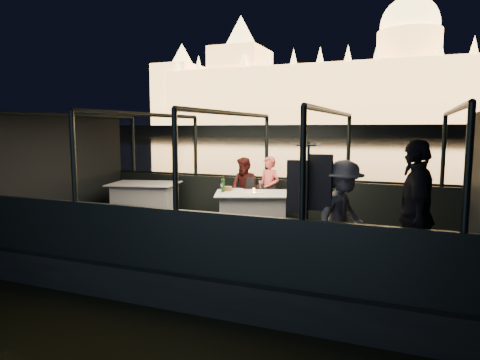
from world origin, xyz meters
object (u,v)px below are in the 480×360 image
at_px(chair_port_left, 243,202).
at_px(passenger_dark, 415,223).
at_px(person_man_maroon, 245,187).
at_px(wine_bottle, 223,184).
at_px(dining_table_aft, 145,201).
at_px(person_woman_coral, 269,188).
at_px(dining_table_central, 252,212).
at_px(chair_port_right, 264,204).
at_px(coat_stand, 307,210).
at_px(passenger_stripe, 342,213).

distance_m(chair_port_left, passenger_dark, 4.41).
xyz_separation_m(person_man_maroon, wine_bottle, (-0.12, -0.90, 0.17)).
height_order(dining_table_aft, wine_bottle, wine_bottle).
xyz_separation_m(person_woman_coral, passenger_dark, (2.90, -2.99, 0.10)).
bearing_deg(person_woman_coral, dining_table_central, -74.05).
relative_size(dining_table_central, chair_port_right, 1.74).
xyz_separation_m(dining_table_central, chair_port_right, (0.04, 0.57, 0.06)).
bearing_deg(chair_port_left, passenger_dark, -24.29).
height_order(dining_table_aft, chair_port_left, chair_port_left).
bearing_deg(person_woman_coral, coat_stand, -42.42).
distance_m(dining_table_central, dining_table_aft, 2.76).
bearing_deg(passenger_stripe, person_man_maroon, 66.52).
distance_m(chair_port_right, coat_stand, 3.08).
xyz_separation_m(dining_table_aft, chair_port_left, (2.28, 0.31, 0.06)).
relative_size(chair_port_right, person_woman_coral, 0.58).
relative_size(dining_table_central, dining_table_aft, 0.96).
bearing_deg(passenger_dark, dining_table_central, -129.23).
relative_size(coat_stand, passenger_stripe, 1.16).
xyz_separation_m(dining_table_aft, coat_stand, (4.32, -2.37, 0.51)).
bearing_deg(chair_port_right, chair_port_left, 151.95).
relative_size(person_woman_coral, wine_bottle, 4.47).
bearing_deg(wine_bottle, passenger_dark, -29.88).
height_order(chair_port_left, coat_stand, coat_stand).
bearing_deg(dining_table_aft, person_woman_coral, 11.08).
height_order(dining_table_central, chair_port_left, chair_port_left).
height_order(chair_port_right, passenger_dark, passenger_dark).
height_order(dining_table_central, chair_port_right, chair_port_right).
distance_m(dining_table_aft, passenger_stripe, 5.25).
relative_size(dining_table_central, passenger_stripe, 0.91).
relative_size(dining_table_aft, passenger_stripe, 0.94).
distance_m(person_man_maroon, wine_bottle, 0.92).
relative_size(person_woman_coral, person_man_maroon, 1.02).
height_order(dining_table_central, passenger_stripe, passenger_stripe).
relative_size(dining_table_aft, coat_stand, 0.81).
xyz_separation_m(dining_table_central, passenger_stripe, (2.02, -1.84, 0.47)).
bearing_deg(person_woman_coral, dining_table_aft, -148.76).
bearing_deg(chair_port_left, person_woman_coral, 38.80).
relative_size(chair_port_left, person_woman_coral, 0.68).
relative_size(dining_table_central, person_man_maroon, 1.03).
bearing_deg(chair_port_left, wine_bottle, -86.76).
distance_m(coat_stand, person_man_maroon, 3.54).
distance_m(dining_table_central, chair_port_left, 0.78).
xyz_separation_m(chair_port_right, person_woman_coral, (0.02, 0.29, 0.30)).
height_order(passenger_stripe, passenger_dark, passenger_dark).
distance_m(dining_table_central, coat_stand, 2.65).
bearing_deg(person_woman_coral, person_man_maroon, -154.67).
bearing_deg(coat_stand, person_man_maroon, 125.63).
height_order(chair_port_left, passenger_dark, passenger_dark).
xyz_separation_m(person_woman_coral, wine_bottle, (-0.66, -0.95, 0.17)).
bearing_deg(person_man_maroon, coat_stand, -39.25).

